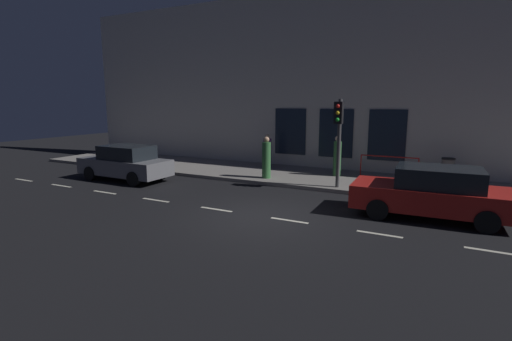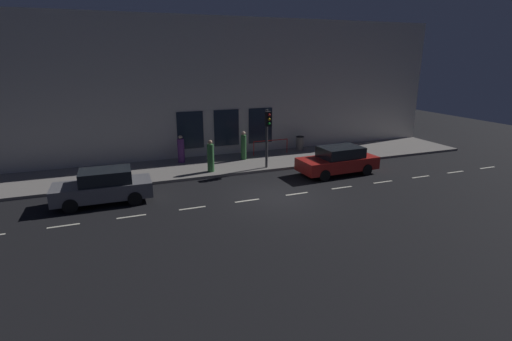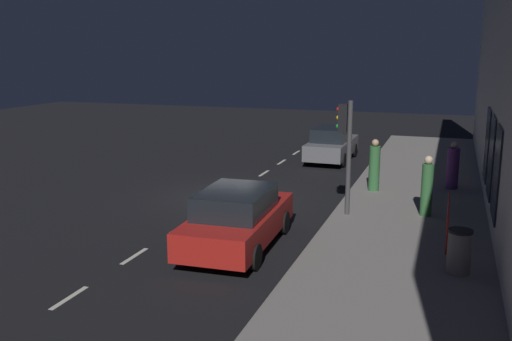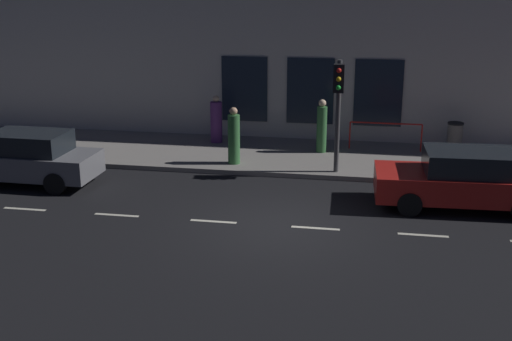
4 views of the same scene
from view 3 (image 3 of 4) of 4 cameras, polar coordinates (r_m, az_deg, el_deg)
name	(u,v)px [view 3 (image 3 of 4)]	position (r m, az deg, el deg)	size (l,w,h in m)	color
ground_plane	(227,197)	(20.07, -2.94, -2.67)	(60.00, 60.00, 0.00)	black
sidewalk	(410,211)	(18.71, 15.15, -3.93)	(4.50, 32.00, 0.15)	gray
building_facade	(511,71)	(18.08, 24.10, 9.06)	(0.65, 32.00, 8.95)	beige
lane_centre_line	(216,204)	(19.18, -4.06, -3.37)	(0.12, 27.20, 0.01)	beige
traffic_light	(346,138)	(17.22, 8.95, 3.24)	(0.49, 0.32, 3.46)	#424244
parked_car_0	(237,218)	(14.82, -1.87, -4.79)	(2.10, 4.64, 1.58)	red
parked_car_1	(332,144)	(26.68, 7.57, 2.62)	(1.86, 4.33, 1.58)	slate
pedestrian_0	(453,167)	(21.69, 19.05, 0.31)	(0.59, 0.59, 1.72)	#5B2D70
pedestrian_1	(427,188)	(17.89, 16.70, -1.64)	(0.49, 0.49, 1.83)	#336B38
pedestrian_2	(374,167)	(20.64, 11.73, 0.36)	(0.41, 0.41, 1.84)	#336B38
trash_bin	(459,251)	(13.64, 19.63, -7.60)	(0.54, 0.54, 1.01)	slate
red_railing	(448,212)	(15.81, 18.65, -3.97)	(0.05, 2.50, 0.97)	red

